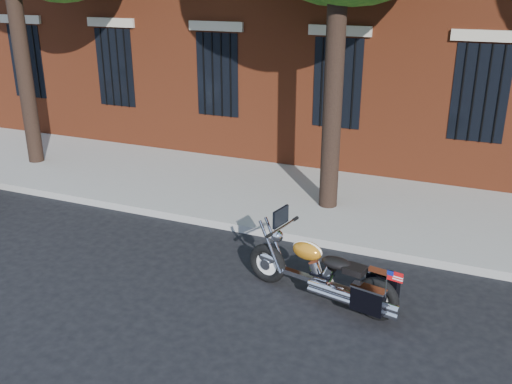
% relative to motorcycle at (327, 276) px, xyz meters
% --- Properties ---
extents(ground, '(120.00, 120.00, 0.00)m').
position_rel_motorcycle_xyz_m(ground, '(-1.44, 0.40, -0.43)').
color(ground, black).
rests_on(ground, ground).
extents(curb, '(40.00, 0.16, 0.15)m').
position_rel_motorcycle_xyz_m(curb, '(-1.44, 1.78, -0.36)').
color(curb, gray).
rests_on(curb, ground).
extents(sidewalk, '(40.00, 3.60, 0.15)m').
position_rel_motorcycle_xyz_m(sidewalk, '(-1.44, 3.66, -0.36)').
color(sidewalk, gray).
rests_on(sidewalk, ground).
extents(motorcycle, '(2.45, 1.05, 1.28)m').
position_rel_motorcycle_xyz_m(motorcycle, '(0.00, 0.00, 0.00)').
color(motorcycle, black).
rests_on(motorcycle, ground).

